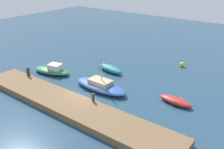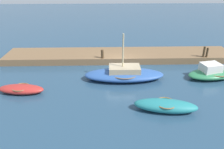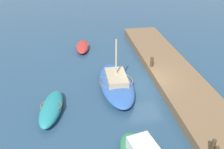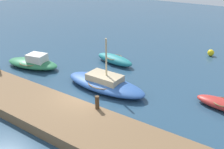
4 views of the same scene
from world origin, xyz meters
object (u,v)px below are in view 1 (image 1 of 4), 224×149
Objects in this scene: mooring_post_mid_east at (93,97)px; rowboat_teal at (110,68)px; sailboat_blue at (101,86)px; mooring_post_mid_west at (29,72)px; dinghy_red at (176,101)px; mooring_post_west at (27,72)px; marker_buoy at (182,64)px; motorboat_green at (52,70)px.

rowboat_teal is at bearing 117.39° from mooring_post_mid_east.
sailboat_blue is 6.20× the size of mooring_post_mid_west.
dinghy_red is at bearing 42.04° from mooring_post_mid_east.
rowboat_teal is 0.64× the size of sailboat_blue.
mooring_post_west is 1.45× the size of marker_buoy.
rowboat_teal reaches higher than dinghy_red.
mooring_post_mid_east is (-5.58, -5.03, 0.69)m from dinghy_red.
mooring_post_mid_west reaches higher than rowboat_teal.
motorboat_green reaches higher than marker_buoy.
mooring_post_mid_east is 14.29m from marker_buoy.
mooring_post_mid_east is at bearing -99.58° from marker_buoy.
marker_buoy is at bearing 80.42° from mooring_post_mid_east.
marker_buoy is (2.38, 14.08, -0.69)m from mooring_post_mid_east.
rowboat_teal is at bearing 29.73° from motorboat_green.
motorboat_green is at bearing -178.26° from sailboat_blue.
mooring_post_mid_east is 1.29× the size of marker_buoy.
mooring_post_mid_west is 9.14m from mooring_post_mid_east.
rowboat_teal is at bearing 116.71° from sailboat_blue.
sailboat_blue reaches higher than marker_buoy.
mooring_post_west is at bearing -157.69° from sailboat_blue.
mooring_post_west is 0.87× the size of mooring_post_mid_west.
mooring_post_west is 0.31m from mooring_post_mid_west.
motorboat_green is 6.44× the size of mooring_post_mid_east.
sailboat_blue reaches higher than mooring_post_west.
dinghy_red is at bearing -4.90° from rowboat_teal.
motorboat_green is 3.05m from mooring_post_west.
marker_buoy is at bearing 49.99° from mooring_post_west.
motorboat_green is at bearing 79.75° from mooring_post_west.
mooring_post_mid_west is (-14.72, -5.03, 0.80)m from dinghy_red.
motorboat_green is (-5.04, -4.53, 0.05)m from rowboat_teal.
sailboat_blue is 7.10× the size of mooring_post_west.
marker_buoy is at bearing 32.39° from motorboat_green.
mooring_post_west reaches higher than mooring_post_mid_east.
mooring_post_mid_east is at bearing 0.00° from mooring_post_mid_west.
mooring_post_west is at bearing -156.08° from dinghy_red.
sailboat_blue is 7.20m from motorboat_green.
dinghy_red is 9.76m from rowboat_teal.
mooring_post_west is (-0.53, -2.94, 0.62)m from motorboat_green.
dinghy_red is 9.60m from marker_buoy.
marker_buoy reaches higher than dinghy_red.
marker_buoy is (-3.20, 9.05, 0.00)m from dinghy_red.
dinghy_red is 4.22× the size of mooring_post_mid_east.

